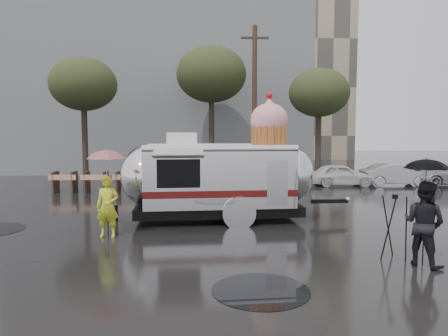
{
  "coord_description": "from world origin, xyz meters",
  "views": [
    {
      "loc": [
        0.1,
        -9.3,
        2.74
      ],
      "look_at": [
        0.45,
        3.57,
        1.68
      ],
      "focal_mm": 32.0,
      "sensor_mm": 36.0,
      "label": 1
    }
  ],
  "objects_px": {
    "person_left": "(108,206)",
    "person_right": "(424,224)",
    "tripod": "(394,221)",
    "airstream_trailer": "(221,174)"
  },
  "relations": [
    {
      "from": "airstream_trailer",
      "to": "person_right",
      "type": "height_order",
      "value": "airstream_trailer"
    },
    {
      "from": "person_right",
      "to": "tripod",
      "type": "bearing_deg",
      "value": 7.39
    },
    {
      "from": "person_left",
      "to": "tripod",
      "type": "distance_m",
      "value": 7.17
    },
    {
      "from": "person_left",
      "to": "person_right",
      "type": "relative_size",
      "value": 0.92
    },
    {
      "from": "person_left",
      "to": "tripod",
      "type": "bearing_deg",
      "value": -17.35
    },
    {
      "from": "person_right",
      "to": "tripod",
      "type": "height_order",
      "value": "person_right"
    },
    {
      "from": "airstream_trailer",
      "to": "tripod",
      "type": "xyz_separation_m",
      "value": [
        3.75,
        -4.31,
        -0.62
      ]
    },
    {
      "from": "airstream_trailer",
      "to": "person_left",
      "type": "xyz_separation_m",
      "value": [
        -3.1,
        -2.18,
        -0.65
      ]
    },
    {
      "from": "person_left",
      "to": "person_right",
      "type": "distance_m",
      "value": 7.71
    },
    {
      "from": "airstream_trailer",
      "to": "person_left",
      "type": "distance_m",
      "value": 3.84
    }
  ]
}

